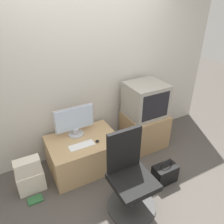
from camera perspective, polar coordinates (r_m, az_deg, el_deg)
ground_plane at (r=2.92m, az=6.22°, el=-22.38°), size 12.00×12.00×0.00m
wall_back at (r=3.15m, az=-6.16°, el=10.86°), size 4.40×0.05×2.60m
desk at (r=3.21m, az=-7.34°, el=-10.60°), size 0.96×0.69×0.48m
side_stand at (r=3.64m, az=8.40°, el=-4.48°), size 0.62×0.58×0.56m
main_monitor at (r=3.06m, az=-9.71°, el=-2.43°), size 0.56×0.22×0.44m
keyboard at (r=2.95m, az=-7.91°, el=-8.68°), size 0.34×0.13×0.01m
mouse at (r=2.99m, az=-3.87°, el=-7.61°), size 0.05×0.04×0.03m
crt_tv at (r=3.37m, az=8.72°, el=3.19°), size 0.57×0.52×0.51m
office_chair at (r=2.61m, az=4.68°, el=-17.20°), size 0.58×0.58×0.99m
cardboard_box_lower at (r=3.10m, az=-20.34°, el=-16.67°), size 0.33×0.17×0.29m
cardboard_box_upper at (r=2.94m, az=-21.18°, el=-13.24°), size 0.31×0.15×0.21m
handbag at (r=3.12m, az=13.60°, el=-15.35°), size 0.32×0.19×0.37m
book at (r=3.07m, az=-19.42°, el=-20.79°), size 0.18×0.12×0.02m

